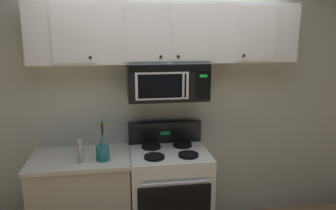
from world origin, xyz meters
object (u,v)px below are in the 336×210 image
(stove_range, at_px, (169,192))
(over_range_microwave, at_px, (167,81))
(salt_shaker, at_px, (82,152))
(pepper_mill, at_px, (80,151))
(utensil_crock_teal, at_px, (103,150))

(stove_range, xyz_separation_m, over_range_microwave, (-0.00, 0.12, 1.11))
(salt_shaker, distance_m, pepper_mill, 0.13)
(stove_range, distance_m, pepper_mill, 0.99)
(utensil_crock_teal, height_order, salt_shaker, utensil_crock_teal)
(stove_range, bearing_deg, pepper_mill, -170.00)
(stove_range, xyz_separation_m, pepper_mill, (-0.82, -0.14, 0.54))
(over_range_microwave, xyz_separation_m, utensil_crock_teal, (-0.63, -0.24, -0.58))
(over_range_microwave, distance_m, pepper_mill, 1.03)
(pepper_mill, bearing_deg, utensil_crock_teal, 7.17)
(over_range_microwave, xyz_separation_m, pepper_mill, (-0.82, -0.26, -0.57))
(stove_range, xyz_separation_m, utensil_crock_teal, (-0.63, -0.12, 0.53))
(over_range_microwave, height_order, salt_shaker, over_range_microwave)
(over_range_microwave, bearing_deg, stove_range, -89.86)
(stove_range, bearing_deg, utensil_crock_teal, -169.12)
(over_range_microwave, xyz_separation_m, salt_shaker, (-0.82, -0.14, -0.63))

